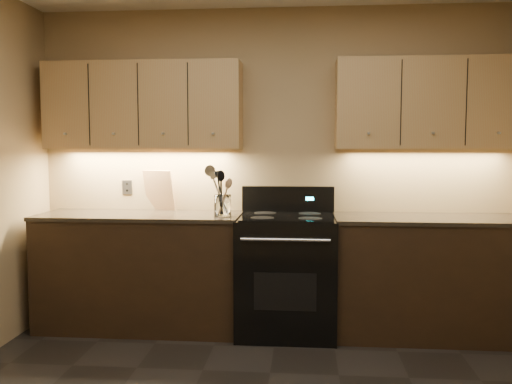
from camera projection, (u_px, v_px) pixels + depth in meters
The scene contains 14 objects.
wall_back at pixel (279, 167), 4.52m from camera, with size 4.00×0.04×2.60m, color tan.
counter_left at pixel (141, 270), 4.39m from camera, with size 1.62×0.62×0.93m.
counter_right at pixel (429, 276), 4.19m from camera, with size 1.46×0.62×0.93m.
stove at pixel (287, 272), 4.26m from camera, with size 0.76×0.68×1.14m.
upper_cab_left at pixel (144, 106), 4.42m from camera, with size 1.60×0.30×0.70m, color #A68953.
upper_cab_right at pixel (429, 104), 4.22m from camera, with size 1.44×0.30×0.70m, color #A68953.
outlet_plate at pixel (127, 187), 4.64m from camera, with size 0.09×0.01×0.12m, color #B2B5BA.
utensil_crock at pixel (223, 206), 4.22m from camera, with size 0.16×0.16×0.17m.
cutting_board at pixel (159, 190), 4.58m from camera, with size 0.27×0.02×0.35m, color tan.
wooden_spoon at pixel (219, 196), 4.20m from camera, with size 0.06×0.06×0.28m, color tan, non-canonical shape.
black_spoon at pixel (222, 191), 4.22m from camera, with size 0.06×0.06×0.35m, color black, non-canonical shape.
black_turner at pixel (222, 192), 4.20m from camera, with size 0.08×0.08×0.35m, color black, non-canonical shape.
steel_spatula at pixel (227, 191), 4.22m from camera, with size 0.08×0.08×0.36m, color silver, non-canonical shape.
steel_skimmer at pixel (226, 189), 4.20m from camera, with size 0.09×0.09×0.39m, color silver, non-canonical shape.
Camera 1 is at (0.21, -2.52, 1.48)m, focal length 38.00 mm.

